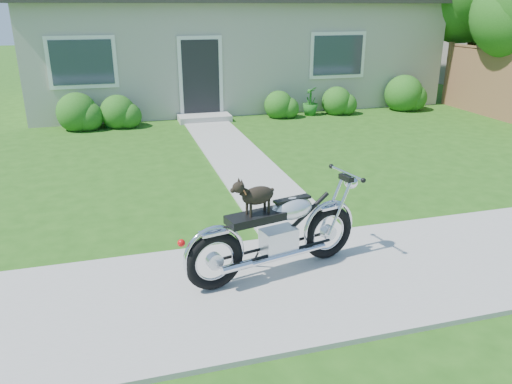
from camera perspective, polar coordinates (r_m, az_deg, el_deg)
The scene contains 8 objects.
ground at distance 6.68m, azimuth 21.30°, elevation -7.11°, with size 80.00×80.00×0.00m, color #235114.
sidewalk at distance 6.67m, azimuth 21.32°, elevation -6.95°, with size 24.00×2.20×0.04m, color #9E9B93.
walkway at distance 10.32m, azimuth -2.26°, elevation 4.05°, with size 1.20×8.00×0.03m, color #9E9B93.
house at distance 17.07m, azimuth -3.12°, elevation 17.88°, with size 12.60×7.03×4.50m.
shrub_row at distance 13.93m, azimuth 0.76°, elevation 10.09°, with size 10.29×1.12×1.12m.
potted_plant_left at distance 13.43m, azimuth -16.46°, elevation 8.45°, with size 0.58×0.50×0.64m, color #195F1B.
potted_plant_right at distance 14.45m, azimuth 6.24°, elevation 10.29°, with size 0.45×0.45×0.80m, color #1E691C.
motorcycle_with_dog at distance 5.65m, azimuth 2.52°, elevation -4.45°, with size 2.20×0.80×1.18m.
Camera 1 is at (-3.82, -4.62, 2.94)m, focal length 35.00 mm.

